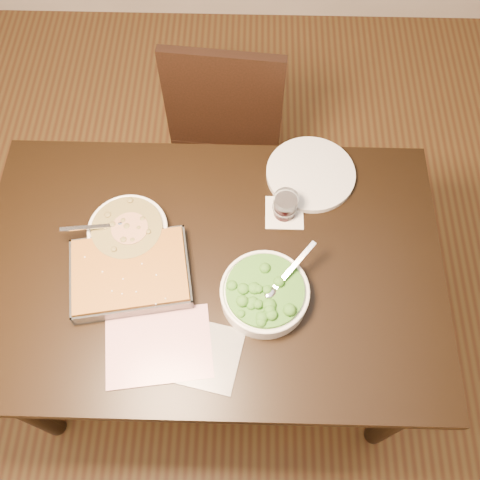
{
  "coord_description": "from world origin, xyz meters",
  "views": [
    {
      "loc": [
        0.11,
        -0.67,
        2.21
      ],
      "look_at": [
        0.09,
        0.06,
        0.8
      ],
      "focal_mm": 40.0,
      "sensor_mm": 36.0,
      "label": 1
    }
  ],
  "objects_px": {
    "table": "(212,277)",
    "stew_bowl": "(128,232)",
    "baking_dish": "(131,273)",
    "broccoli_bowl": "(265,293)",
    "wine_tumbler": "(285,205)",
    "dinner_plate": "(311,174)",
    "chair_far": "(228,111)"
  },
  "relations": [
    {
      "from": "table",
      "to": "baking_dish",
      "type": "height_order",
      "value": "baking_dish"
    },
    {
      "from": "baking_dish",
      "to": "dinner_plate",
      "type": "height_order",
      "value": "baking_dish"
    },
    {
      "from": "broccoli_bowl",
      "to": "baking_dish",
      "type": "bearing_deg",
      "value": 172.21
    },
    {
      "from": "broccoli_bowl",
      "to": "wine_tumbler",
      "type": "distance_m",
      "value": 0.29
    },
    {
      "from": "stew_bowl",
      "to": "baking_dish",
      "type": "bearing_deg",
      "value": -80.42
    },
    {
      "from": "wine_tumbler",
      "to": "chair_far",
      "type": "distance_m",
      "value": 0.7
    },
    {
      "from": "broccoli_bowl",
      "to": "chair_far",
      "type": "bearing_deg",
      "value": 98.98
    },
    {
      "from": "broccoli_bowl",
      "to": "chair_far",
      "type": "height_order",
      "value": "chair_far"
    },
    {
      "from": "table",
      "to": "stew_bowl",
      "type": "bearing_deg",
      "value": 160.52
    },
    {
      "from": "broccoli_bowl",
      "to": "wine_tumbler",
      "type": "height_order",
      "value": "broccoli_bowl"
    },
    {
      "from": "baking_dish",
      "to": "wine_tumbler",
      "type": "distance_m",
      "value": 0.51
    },
    {
      "from": "table",
      "to": "wine_tumbler",
      "type": "bearing_deg",
      "value": 39.53
    },
    {
      "from": "table",
      "to": "chair_far",
      "type": "distance_m",
      "value": 0.81
    },
    {
      "from": "table",
      "to": "baking_dish",
      "type": "relative_size",
      "value": 3.68
    },
    {
      "from": "table",
      "to": "chair_far",
      "type": "relative_size",
      "value": 1.5
    },
    {
      "from": "table",
      "to": "stew_bowl",
      "type": "height_order",
      "value": "stew_bowl"
    },
    {
      "from": "stew_bowl",
      "to": "broccoli_bowl",
      "type": "height_order",
      "value": "broccoli_bowl"
    },
    {
      "from": "chair_far",
      "to": "stew_bowl",
      "type": "bearing_deg",
      "value": 74.18
    },
    {
      "from": "dinner_plate",
      "to": "chair_far",
      "type": "distance_m",
      "value": 0.6
    },
    {
      "from": "stew_bowl",
      "to": "baking_dish",
      "type": "distance_m",
      "value": 0.14
    },
    {
      "from": "stew_bowl",
      "to": "wine_tumbler",
      "type": "relative_size",
      "value": 3.02
    },
    {
      "from": "wine_tumbler",
      "to": "stew_bowl",
      "type": "bearing_deg",
      "value": -168.51
    },
    {
      "from": "baking_dish",
      "to": "chair_far",
      "type": "xyz_separation_m",
      "value": [
        0.25,
        0.84,
        -0.26
      ]
    },
    {
      "from": "broccoli_bowl",
      "to": "chair_far",
      "type": "xyz_separation_m",
      "value": [
        -0.14,
        0.9,
        -0.26
      ]
    },
    {
      "from": "broccoli_bowl",
      "to": "baking_dish",
      "type": "distance_m",
      "value": 0.39
    },
    {
      "from": "table",
      "to": "wine_tumbler",
      "type": "relative_size",
      "value": 15.98
    },
    {
      "from": "table",
      "to": "chair_far",
      "type": "height_order",
      "value": "chair_far"
    },
    {
      "from": "stew_bowl",
      "to": "broccoli_bowl",
      "type": "distance_m",
      "value": 0.46
    },
    {
      "from": "baking_dish",
      "to": "wine_tumbler",
      "type": "bearing_deg",
      "value": 17.22
    },
    {
      "from": "dinner_plate",
      "to": "broccoli_bowl",
      "type": "bearing_deg",
      "value": -109.07
    },
    {
      "from": "stew_bowl",
      "to": "broccoli_bowl",
      "type": "bearing_deg",
      "value": -24.68
    },
    {
      "from": "stew_bowl",
      "to": "baking_dish",
      "type": "xyz_separation_m",
      "value": [
        0.02,
        -0.14,
        -0.0
      ]
    }
  ]
}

